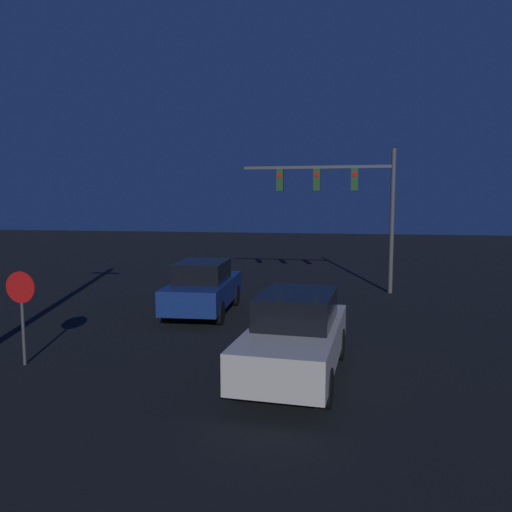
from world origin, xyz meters
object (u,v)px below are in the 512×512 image
Objects in this scene: car_near at (296,335)px; traffic_signal_mast at (345,193)px; car_far at (204,287)px; stop_sign at (21,300)px.

traffic_signal_mast reaches higher than car_near.
car_far is at bearing -131.22° from traffic_signal_mast.
stop_sign reaches higher than car_near.
car_far is 6.40m from stop_sign.
car_far is (-3.68, 5.42, 0.00)m from car_near.
stop_sign is (-7.05, -11.02, -2.56)m from traffic_signal_mast.
car_far is 2.20× the size of stop_sign.
car_far is at bearing 66.72° from stop_sign.
car_near and car_far have the same top height.
car_near is 0.77× the size of traffic_signal_mast.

